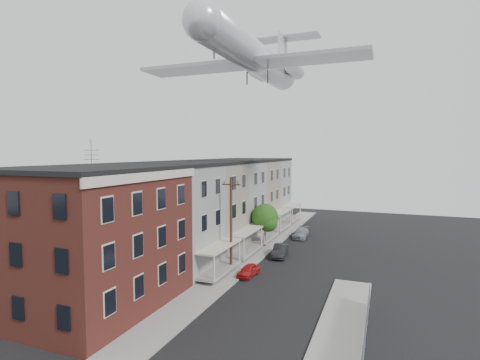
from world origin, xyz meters
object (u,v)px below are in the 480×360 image
at_px(car_near, 248,270).
at_px(car_far, 301,233).
at_px(airplane, 256,58).
at_px(street_tree, 266,218).
at_px(car_mid, 280,251).
at_px(utility_pole, 231,223).

relative_size(car_near, car_far, 0.72).
bearing_deg(airplane, street_tree, 87.64).
bearing_deg(car_mid, car_far, 81.52).
bearing_deg(car_mid, airplane, 170.80).
relative_size(car_mid, car_far, 0.92).
bearing_deg(car_far, airplane, -110.03).
height_order(utility_pole, street_tree, utility_pole).
height_order(car_near, airplane, airplane).
relative_size(utility_pole, airplane, 0.33).
height_order(street_tree, airplane, airplane).
bearing_deg(utility_pole, street_tree, 88.11).
bearing_deg(airplane, utility_pole, -91.65).
xyz_separation_m(utility_pole, airplane, (0.19, 6.64, 16.67)).
xyz_separation_m(street_tree, car_mid, (2.70, -3.38, -2.80)).
bearing_deg(utility_pole, car_mid, 65.14).
distance_m(street_tree, car_near, 11.14).
xyz_separation_m(car_mid, car_far, (0.21, 9.73, -0.03)).
height_order(utility_pole, car_far, utility_pole).
bearing_deg(street_tree, car_far, 65.36).
bearing_deg(airplane, car_near, -76.15).
relative_size(car_far, airplane, 0.16).
distance_m(utility_pole, street_tree, 10.00).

